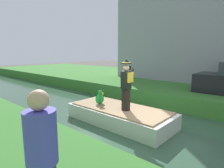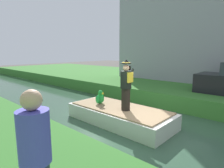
{
  "view_description": "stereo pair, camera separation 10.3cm",
  "coord_description": "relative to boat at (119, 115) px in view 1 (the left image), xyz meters",
  "views": [
    {
      "loc": [
        -5.52,
        -3.19,
        2.84
      ],
      "look_at": [
        -0.14,
        1.57,
        1.61
      ],
      "focal_mm": 30.51,
      "sensor_mm": 36.0,
      "label": 1
    },
    {
      "loc": [
        -5.45,
        -3.26,
        2.84
      ],
      "look_at": [
        -0.14,
        1.57,
        1.61
      ],
      "focal_mm": 30.51,
      "sensor_mm": 36.0,
      "label": 2
    }
  ],
  "objects": [
    {
      "name": "parrot_plush",
      "position": [
        -0.15,
        0.93,
        0.55
      ],
      "size": [
        0.36,
        0.35,
        0.57
      ],
      "color": "green",
      "rests_on": "boat"
    },
    {
      "name": "ground_plane",
      "position": [
        0.0,
        -1.3,
        -0.4
      ],
      "size": [
        80.0,
        80.0,
        0.0
      ],
      "primitive_type": "plane",
      "color": "#4C4742"
    },
    {
      "name": "person_bystander",
      "position": [
        -4.61,
        -2.69,
        1.27
      ],
      "size": [
        0.34,
        0.34,
        1.6
      ],
      "color": "#33384C",
      "rests_on": "grass_bank_near"
    },
    {
      "name": "person_pirate",
      "position": [
        -0.12,
        -0.4,
        1.23
      ],
      "size": [
        0.61,
        0.42,
        1.85
      ],
      "rotation": [
        0.0,
        0.0,
        0.22
      ],
      "color": "black",
      "rests_on": "boat"
    },
    {
      "name": "grass_bank_far",
      "position": [
        8.01,
        -1.3,
        0.03
      ],
      "size": [
        10.61,
        48.0,
        0.86
      ],
      "primitive_type": "cube",
      "color": "#38752D",
      "rests_on": "ground"
    },
    {
      "name": "boat",
      "position": [
        0.0,
        0.0,
        0.0
      ],
      "size": [
        1.83,
        4.21,
        0.61
      ],
      "color": "silver",
      "rests_on": "canal_water"
    },
    {
      "name": "canal_water",
      "position": [
        0.0,
        -1.3,
        -0.35
      ],
      "size": [
        5.4,
        48.0,
        0.1
      ],
      "primitive_type": "cube",
      "color": "#33513D",
      "rests_on": "ground"
    }
  ]
}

